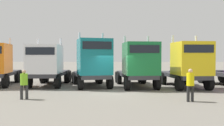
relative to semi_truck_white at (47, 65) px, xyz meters
name	(u,v)px	position (x,y,z in m)	size (l,w,h in m)	color
ground	(115,92)	(5.49, -3.02, -1.77)	(200.00, 200.00, 0.00)	slate
semi_truck_white	(47,65)	(0.00, 0.00, 0.00)	(2.76, 6.25, 3.95)	#333338
semi_truck_teal	(93,63)	(3.75, -0.52, 0.17)	(4.04, 6.27, 4.35)	#333338
semi_truck_green	(138,64)	(7.29, -0.64, 0.04)	(3.36, 6.64, 4.07)	#333338
semi_truck_yellow	(188,65)	(11.02, -0.84, 0.04)	(3.17, 6.33, 4.09)	#333338
visitor_in_hivis	(190,83)	(9.58, -6.11, -0.75)	(0.53, 0.53, 1.76)	#242424
visitor_with_camera	(24,82)	(0.39, -5.64, -0.81)	(0.51, 0.51, 1.67)	#303030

